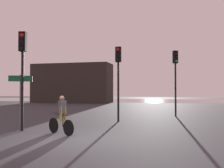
{
  "coord_description": "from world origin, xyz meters",
  "views": [
    {
      "loc": [
        3.9,
        -8.64,
        1.85
      ],
      "look_at": [
        0.5,
        5.0,
        2.2
      ],
      "focal_mm": 40.0,
      "sensor_mm": 36.0,
      "label": 1
    }
  ],
  "objects": [
    {
      "name": "traffic_light_near_left",
      "position": [
        -2.83,
        1.4,
        3.14
      ],
      "size": [
        0.36,
        0.38,
        4.53
      ],
      "rotation": [
        0.0,
        0.0,
        3.33
      ],
      "color": "black",
      "rests_on": "ground"
    },
    {
      "name": "distant_building",
      "position": [
        -10.97,
        26.25,
        2.89
      ],
      "size": [
        11.76,
        4.0,
        5.78
      ],
      "primitive_type": "cube",
      "color": "#2D2823",
      "rests_on": "ground"
    },
    {
      "name": "direction_sign_post",
      "position": [
        -3.25,
        1.9,
        1.7
      ],
      "size": [
        1.0,
        0.52,
        2.6
      ],
      "rotation": [
        0.0,
        0.0,
        3.61
      ],
      "color": "slate",
      "rests_on": "ground"
    },
    {
      "name": "cyclist",
      "position": [
        -0.65,
        0.94,
        0.82
      ],
      "size": [
        1.52,
        0.87,
        1.62
      ],
      "rotation": [
        0.0,
        0.0,
        1.06
      ],
      "color": "black",
      "rests_on": "ground"
    },
    {
      "name": "traffic_light_center",
      "position": [
        0.7,
        5.73,
        3.07
      ],
      "size": [
        0.32,
        0.34,
        4.42
      ],
      "rotation": [
        0.0,
        0.0,
        3.12
      ],
      "color": "black",
      "rests_on": "ground"
    },
    {
      "name": "water_strip",
      "position": [
        0.0,
        36.25,
        0.0
      ],
      "size": [
        80.0,
        16.0,
        0.01
      ],
      "primitive_type": "cube",
      "color": "gray",
      "rests_on": "ground"
    },
    {
      "name": "ground_plane",
      "position": [
        0.0,
        0.0,
        0.0
      ],
      "size": [
        120.0,
        120.0,
        0.0
      ],
      "primitive_type": "plane",
      "color": "#333338"
    },
    {
      "name": "traffic_light_far_right",
      "position": [
        4.01,
        9.63,
        3.23
      ],
      "size": [
        0.41,
        0.42,
        4.67
      ],
      "rotation": [
        0.0,
        0.0,
        3.81
      ],
      "color": "black",
      "rests_on": "ground"
    }
  ]
}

